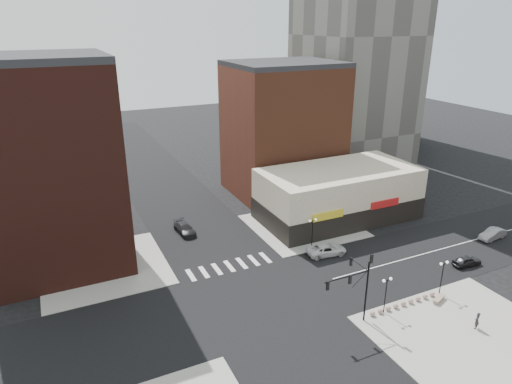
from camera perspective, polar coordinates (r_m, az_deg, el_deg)
ground at (r=52.36m, az=0.27°, el=-13.31°), size 240.00×240.00×0.00m
road_ew at (r=52.35m, az=0.27°, el=-13.30°), size 200.00×14.00×0.02m
road_ns at (r=52.35m, az=0.27°, el=-13.30°), size 14.00×200.00×0.02m
sidewalk_nw at (r=61.18m, az=-18.42°, el=-8.98°), size 15.00×15.00×0.12m
sidewalk_ne at (r=69.54m, az=5.87°, el=-4.21°), size 15.00×15.00×0.12m
sidewalk_se at (r=51.97m, az=24.44°, el=-15.68°), size 18.00×14.00×0.12m
building_nw at (r=59.93m, az=-24.55°, el=2.55°), size 16.00×15.00×25.00m
building_ne_midrise at (r=80.39m, az=3.38°, el=7.60°), size 18.00×15.00×22.00m
building_ne_row at (r=72.01m, az=10.19°, el=-0.73°), size 24.20×12.20×8.00m
traffic_signal at (r=47.43m, az=12.57°, el=-10.72°), size 5.59×3.09×7.77m
street_lamp_se_a at (r=50.34m, az=16.00°, el=-11.30°), size 1.22×0.32×4.16m
street_lamp_se_b at (r=55.46m, az=22.35°, el=-8.96°), size 1.22×0.32×4.16m
street_lamp_ne at (r=61.99m, az=7.09°, el=-4.22°), size 1.22×0.32×4.16m
bollard_row at (r=53.50m, az=17.94°, el=-13.12°), size 8.97×0.57×0.57m
white_suv at (r=61.60m, az=8.81°, el=-7.13°), size 5.63×3.13×1.49m
dark_sedan_east at (r=64.28m, az=24.86°, el=-7.82°), size 3.97×1.86×1.31m
silver_sedan at (r=73.24m, az=27.47°, el=-4.69°), size 4.62×1.97×1.48m
dark_sedan_north at (r=67.50m, az=-8.92°, el=-4.54°), size 2.45×5.17×1.46m
pedestrian at (r=52.47m, az=25.89°, el=-14.27°), size 0.80×0.71×1.83m
stone_bench at (r=55.61m, az=21.88°, el=-12.31°), size 2.12×1.31×0.47m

